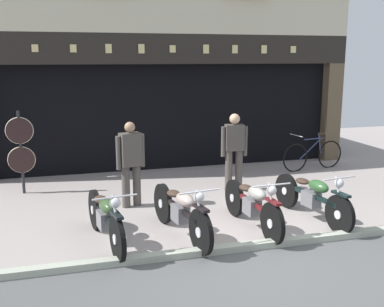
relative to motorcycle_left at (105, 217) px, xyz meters
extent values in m
cube|color=gray|center=(2.06, 4.16, -0.47)|extent=(21.26, 10.00, 0.08)
cube|color=#A3A997|center=(2.06, -0.76, -0.42)|extent=(21.26, 0.16, 0.18)
cube|color=black|center=(2.06, 6.46, 0.87)|extent=(8.52, 4.00, 2.60)
cube|color=brown|center=(6.47, 4.34, 0.87)|extent=(0.44, 0.36, 2.60)
cube|color=black|center=(2.06, 4.71, 1.00)|extent=(8.15, 0.03, 2.18)
cube|color=black|center=(2.06, 4.28, 2.52)|extent=(9.26, 0.24, 0.70)
cube|color=#DBC684|center=(-1.03, 4.14, 2.52)|extent=(0.14, 0.03, 0.16)
cube|color=#DBC684|center=(-0.23, 4.14, 2.52)|extent=(0.14, 0.03, 0.17)
cube|color=#DBC684|center=(0.55, 4.14, 2.52)|extent=(0.14, 0.03, 0.20)
cube|color=#DBC684|center=(1.29, 4.14, 2.52)|extent=(0.14, 0.03, 0.21)
cube|color=#DBC684|center=(2.03, 4.14, 2.52)|extent=(0.14, 0.03, 0.17)
cube|color=#DBC684|center=(2.85, 4.14, 2.52)|extent=(0.14, 0.03, 0.21)
cube|color=#DBC684|center=(3.59, 4.14, 2.52)|extent=(0.14, 0.03, 0.20)
cube|color=#DBC684|center=(4.36, 4.14, 2.52)|extent=(0.14, 0.03, 0.20)
cube|color=#DBC684|center=(5.16, 4.14, 2.52)|extent=(0.14, 0.03, 0.17)
cylinder|color=black|center=(0.10, -0.65, -0.10)|extent=(0.17, 0.66, 0.66)
cylinder|color=silver|center=(0.10, -0.65, -0.10)|extent=(0.12, 0.16, 0.14)
cylinder|color=black|center=(-0.11, 0.69, -0.10)|extent=(0.18, 0.66, 0.66)
cylinder|color=silver|center=(-0.11, 0.69, -0.10)|extent=(0.13, 0.16, 0.14)
cube|color=black|center=(0.00, 0.02, 0.02)|extent=(0.26, 1.24, 0.07)
cube|color=slate|center=(0.00, 0.02, -0.05)|extent=(0.25, 0.35, 0.26)
ellipsoid|color=#304927|center=(0.02, -0.14, 0.22)|extent=(0.29, 0.49, 0.20)
ellipsoid|color=#38281E|center=(-0.04, 0.26, 0.20)|extent=(0.24, 0.33, 0.10)
cube|color=black|center=(0.10, -0.65, 0.25)|extent=(0.15, 0.37, 0.04)
sphere|color=silver|center=(0.09, -0.59, 0.40)|extent=(0.15, 0.15, 0.15)
cylinder|color=silver|center=(0.09, -0.59, 0.48)|extent=(0.62, 0.12, 0.02)
cylinder|color=silver|center=(0.09, -0.61, 0.19)|extent=(0.08, 0.29, 0.60)
cylinder|color=black|center=(1.26, -0.74, -0.09)|extent=(0.18, 0.68, 0.67)
cylinder|color=silver|center=(1.26, -0.74, -0.09)|extent=(0.12, 0.16, 0.15)
cylinder|color=black|center=(1.03, 0.69, -0.09)|extent=(0.19, 0.68, 0.67)
cylinder|color=silver|center=(1.03, 0.69, -0.09)|extent=(0.13, 0.16, 0.15)
cube|color=black|center=(1.14, -0.02, 0.03)|extent=(0.29, 1.32, 0.07)
cube|color=slate|center=(1.14, -0.02, -0.04)|extent=(0.25, 0.35, 0.26)
ellipsoid|color=#AA968D|center=(1.17, -0.19, 0.23)|extent=(0.29, 0.49, 0.20)
ellipsoid|color=#38281E|center=(1.10, 0.23, 0.21)|extent=(0.25, 0.33, 0.10)
cube|color=black|center=(1.26, -0.74, 0.26)|extent=(0.16, 0.37, 0.04)
sphere|color=silver|center=(1.25, -0.68, 0.41)|extent=(0.15, 0.15, 0.15)
cylinder|color=silver|center=(1.25, -0.68, 0.49)|extent=(0.62, 0.13, 0.02)
cylinder|color=silver|center=(1.26, -0.70, 0.20)|extent=(0.07, 0.24, 0.62)
cylinder|color=black|center=(2.40, -0.66, -0.11)|extent=(0.11, 0.65, 0.65)
cylinder|color=silver|center=(2.40, -0.66, -0.11)|extent=(0.11, 0.15, 0.14)
cylinder|color=black|center=(2.32, 0.70, -0.11)|extent=(0.12, 0.65, 0.65)
cylinder|color=silver|center=(2.32, 0.70, -0.11)|extent=(0.12, 0.15, 0.14)
cube|color=#59181B|center=(2.36, 0.02, 0.01)|extent=(0.15, 1.26, 0.07)
cube|color=slate|center=(2.36, 0.02, -0.06)|extent=(0.22, 0.33, 0.26)
ellipsoid|color=gray|center=(2.37, -0.15, 0.21)|extent=(0.25, 0.47, 0.20)
ellipsoid|color=#38281E|center=(2.34, 0.26, 0.19)|extent=(0.22, 0.31, 0.10)
cube|color=#59181B|center=(2.40, -0.66, 0.24)|extent=(0.12, 0.37, 0.04)
sphere|color=silver|center=(2.40, -0.60, 0.39)|extent=(0.15, 0.15, 0.15)
cylinder|color=silver|center=(2.40, -0.60, 0.47)|extent=(0.62, 0.06, 0.02)
cylinder|color=silver|center=(2.40, -0.62, 0.18)|extent=(0.05, 0.25, 0.62)
cylinder|color=black|center=(3.61, -0.57, -0.11)|extent=(0.16, 0.64, 0.64)
cylinder|color=silver|center=(3.61, -0.57, -0.11)|extent=(0.12, 0.15, 0.14)
cylinder|color=black|center=(3.42, 0.86, -0.11)|extent=(0.17, 0.64, 0.64)
cylinder|color=silver|center=(3.42, 0.86, -0.11)|extent=(0.13, 0.15, 0.14)
cube|color=black|center=(3.51, 0.14, 0.01)|extent=(0.25, 1.33, 0.07)
cube|color=slate|center=(3.51, 0.14, -0.06)|extent=(0.24, 0.34, 0.26)
ellipsoid|color=#2C532A|center=(3.54, -0.03, 0.21)|extent=(0.28, 0.49, 0.20)
ellipsoid|color=#38281E|center=(3.48, 0.40, 0.19)|extent=(0.24, 0.32, 0.10)
cube|color=black|center=(3.61, -0.57, 0.23)|extent=(0.15, 0.37, 0.04)
sphere|color=silver|center=(3.60, -0.51, 0.39)|extent=(0.15, 0.15, 0.15)
cylinder|color=silver|center=(3.60, -0.51, 0.47)|extent=(0.62, 0.11, 0.02)
cylinder|color=silver|center=(3.61, -0.53, 0.18)|extent=(0.07, 0.23, 0.62)
cylinder|color=#47423D|center=(0.74, 1.72, -0.03)|extent=(0.15, 0.15, 0.80)
cylinder|color=#47423D|center=(0.53, 1.66, -0.03)|extent=(0.15, 0.15, 0.80)
cube|color=#47423D|center=(0.63, 1.69, 0.66)|extent=(0.42, 0.31, 0.62)
cube|color=silver|center=(0.61, 1.80, 0.74)|extent=(0.14, 0.05, 0.35)
cube|color=#47234C|center=(0.60, 1.81, 0.73)|extent=(0.05, 0.02, 0.32)
cylinder|color=#47423D|center=(0.86, 1.75, 0.62)|extent=(0.09, 0.09, 0.62)
cylinder|color=#47423D|center=(0.41, 1.63, 0.62)|extent=(0.09, 0.09, 0.62)
sphere|color=#9E7A5B|center=(0.63, 1.69, 1.08)|extent=(0.19, 0.19, 0.19)
cylinder|color=#47423D|center=(2.97, 2.17, 0.01)|extent=(0.15, 0.15, 0.88)
cylinder|color=#47423D|center=(2.75, 2.19, 0.01)|extent=(0.15, 0.15, 0.88)
cube|color=#47423D|center=(2.86, 2.18, 0.70)|extent=(0.40, 0.26, 0.54)
cube|color=silver|center=(2.88, 2.29, 0.77)|extent=(0.14, 0.04, 0.30)
cube|color=black|center=(2.88, 2.30, 0.76)|extent=(0.05, 0.02, 0.28)
cylinder|color=#47423D|center=(3.10, 2.15, 0.62)|extent=(0.09, 0.09, 0.62)
cylinder|color=#47423D|center=(2.63, 2.20, 0.62)|extent=(0.09, 0.09, 0.62)
sphere|color=tan|center=(2.86, 2.18, 1.09)|extent=(0.22, 0.22, 0.22)
cylinder|color=#232328|center=(-1.39, 3.15, 0.43)|extent=(0.06, 0.06, 1.71)
cylinder|color=black|center=(-1.39, 3.13, 0.88)|extent=(0.52, 0.03, 0.52)
torus|color=beige|center=(-1.39, 3.14, 0.88)|extent=(0.55, 0.04, 0.55)
cylinder|color=black|center=(-1.39, 3.13, 0.28)|extent=(0.52, 0.03, 0.52)
torus|color=beige|center=(-1.39, 3.14, 0.28)|extent=(0.55, 0.04, 0.55)
cube|color=silver|center=(4.42, 4.56, 1.18)|extent=(0.65, 0.02, 0.91)
cube|color=#1E3323|center=(4.42, 4.54, 1.53)|extent=(0.65, 0.01, 0.20)
torus|color=black|center=(4.90, 3.30, -0.09)|extent=(0.71, 0.13, 0.71)
torus|color=black|center=(5.95, 3.44, -0.09)|extent=(0.71, 0.13, 0.71)
cylinder|color=navy|center=(5.32, 3.36, 0.09)|extent=(0.60, 0.11, 0.48)
cylinder|color=navy|center=(5.42, 3.37, 0.35)|extent=(0.58, 0.11, 0.03)
cylinder|color=navy|center=(5.61, 3.40, 0.21)|extent=(0.13, 0.05, 0.52)
ellipsoid|color=#332319|center=(5.65, 3.40, 0.47)|extent=(0.25, 0.15, 0.06)
cylinder|color=silver|center=(4.90, 3.30, 0.47)|extent=(0.09, 0.50, 0.02)
camera|label=1|loc=(-0.52, -6.60, 2.33)|focal=43.01mm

